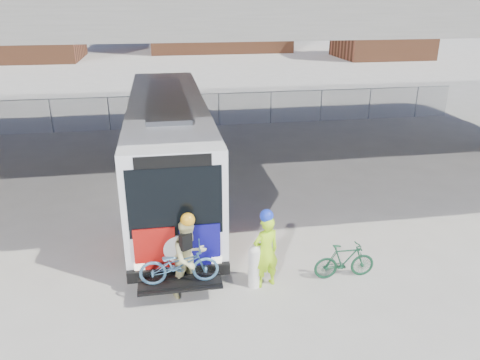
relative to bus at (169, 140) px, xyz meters
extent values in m
plane|color=#9E9991|center=(2.00, -2.46, -2.11)|extent=(160.00, 160.00, 0.00)
cube|color=silver|center=(0.00, -0.01, -0.16)|extent=(2.55, 12.00, 3.20)
cube|color=black|center=(0.00, 0.49, 0.48)|extent=(2.61, 11.00, 1.28)
cube|color=black|center=(0.00, -5.96, 0.23)|extent=(2.24, 0.12, 1.76)
cube|color=black|center=(0.00, -5.96, 1.25)|extent=(1.78, 0.12, 0.30)
cube|color=black|center=(0.00, -6.06, -1.66)|extent=(2.55, 0.20, 0.30)
cube|color=#A0100C|center=(-0.55, -6.03, -1.01)|extent=(1.00, 0.08, 1.20)
cube|color=navy|center=(0.55, -6.03, -1.01)|extent=(1.00, 0.08, 1.20)
cylinder|color=silver|center=(0.00, -6.05, -1.01)|extent=(0.70, 0.06, 0.70)
cube|color=gray|center=(0.00, -0.01, 1.51)|extent=(1.28, 7.20, 0.14)
cube|color=black|center=(0.00, -6.56, -1.66)|extent=(2.00, 0.70, 0.06)
cylinder|color=black|center=(-1.16, -4.41, -1.61)|extent=(0.30, 1.00, 1.00)
cylinder|color=black|center=(1.15, -4.41, -1.61)|extent=(0.30, 1.00, 1.00)
cylinder|color=black|center=(-1.16, 4.19, -1.61)|extent=(0.30, 1.00, 1.00)
cylinder|color=black|center=(1.15, 4.19, -1.61)|extent=(0.30, 1.00, 1.00)
cube|color=#A0100C|center=(-1.31, -3.81, -0.81)|extent=(0.06, 2.60, 1.70)
cube|color=navy|center=(-1.31, -2.21, -0.81)|extent=(0.06, 1.40, 1.70)
cube|color=#A0100C|center=(1.30, -3.81, -0.81)|extent=(0.06, 2.60, 1.70)
cube|color=navy|center=(1.30, -2.21, -0.81)|extent=(0.06, 1.40, 1.70)
imported|color=teal|center=(0.00, -6.56, -1.13)|extent=(1.89, 0.69, 0.98)
cylinder|color=gray|center=(-6.00, 9.54, -1.21)|extent=(0.06, 0.06, 1.80)
cylinder|color=gray|center=(-2.00, 9.54, -1.21)|extent=(0.06, 0.06, 1.80)
cylinder|color=gray|center=(2.00, 9.54, -1.21)|extent=(0.06, 0.06, 1.80)
cylinder|color=gray|center=(6.00, 9.54, -1.21)|extent=(0.06, 0.06, 1.80)
cylinder|color=gray|center=(10.00, 9.54, -1.21)|extent=(0.06, 0.06, 1.80)
cylinder|color=gray|center=(14.00, 9.54, -1.21)|extent=(0.06, 0.06, 1.80)
plane|color=gray|center=(2.00, 9.54, -1.21)|extent=(30.00, 0.00, 30.00)
cube|color=gray|center=(2.00, 9.54, -0.29)|extent=(30.00, 0.05, 0.04)
cube|color=brown|center=(-16.00, 42.54, 2.89)|extent=(14.00, 10.00, 10.00)
cube|color=brown|center=(8.00, 49.54, 3.89)|extent=(18.00, 12.00, 12.00)
cube|color=brown|center=(26.00, 37.54, 1.89)|extent=(10.00, 8.00, 8.00)
cylinder|color=white|center=(1.86, -6.31, -1.60)|extent=(0.30, 0.30, 1.01)
sphere|color=white|center=(1.86, -6.31, -1.09)|extent=(0.30, 0.30, 0.30)
imported|color=#B6FA1A|center=(2.15, -6.31, -1.14)|extent=(0.81, 0.65, 1.93)
sphere|color=#1833CD|center=(2.15, -6.31, -0.16)|extent=(0.33, 0.33, 0.33)
imported|color=#D6CC89|center=(0.26, -6.31, -1.12)|extent=(1.21, 1.14, 1.98)
sphere|color=orange|center=(0.26, -6.31, -0.11)|extent=(0.34, 0.34, 0.34)
cube|color=black|center=(0.18, -6.48, -0.58)|extent=(0.32, 0.28, 0.40)
imported|color=#15442A|center=(4.25, -6.31, -1.62)|extent=(1.62, 0.48, 0.97)
camera|label=1|loc=(-0.18, -16.18, 4.77)|focal=35.00mm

